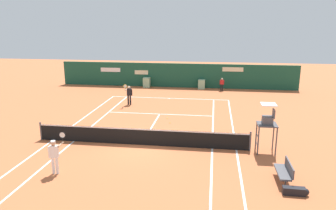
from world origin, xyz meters
TOP-DOWN VIEW (x-y plane):
  - ground_plane at (-0.00, 0.58)m, footprint 80.00×80.00m
  - tennis_net at (0.00, 0.00)m, footprint 12.10×0.10m
  - sponsor_back_wall at (-0.03, 16.97)m, footprint 25.00×1.02m
  - umpire_chair at (6.80, -0.09)m, footprint 1.00×1.00m
  - player_bench at (7.15, -3.33)m, footprint 0.54×1.58m
  - equipment_bag at (7.39, -4.47)m, footprint 1.03×0.32m
  - player_on_baseline at (-3.00, 8.84)m, footprint 0.58×0.72m
  - player_near_side at (-3.05, -4.05)m, footprint 0.59×0.70m
  - ball_kid_right_post at (4.76, 15.73)m, footprint 0.44×0.18m
  - tennis_ball_by_sideline at (0.72, 5.31)m, footprint 0.07×0.07m
  - tennis_ball_near_service_line at (1.08, 4.23)m, footprint 0.07×0.07m

SIDE VIEW (x-z plane):
  - ground_plane at x=0.00m, z-range 0.00..0.01m
  - tennis_ball_by_sideline at x=0.72m, z-range 0.00..0.07m
  - tennis_ball_near_service_line at x=1.08m, z-range 0.00..0.07m
  - equipment_bag at x=7.39m, z-range 0.00..0.32m
  - player_bench at x=7.15m, z-range 0.07..0.95m
  - tennis_net at x=0.00m, z-range -0.02..1.05m
  - ball_kid_right_post at x=4.76m, z-range 0.10..1.40m
  - player_on_baseline at x=-3.00m, z-range 0.04..1.87m
  - player_near_side at x=-3.05m, z-range 0.05..1.89m
  - sponsor_back_wall at x=-0.03m, z-range -0.04..2.49m
  - umpire_chair at x=6.80m, z-range 0.37..3.02m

